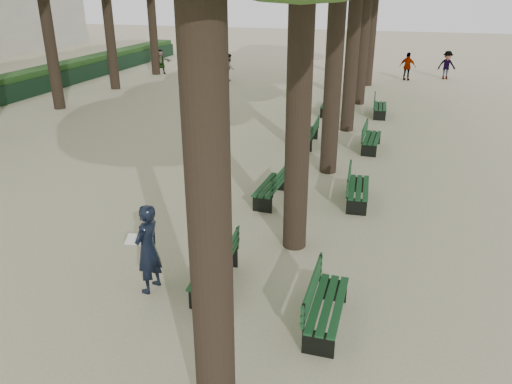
# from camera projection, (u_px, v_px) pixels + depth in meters

# --- Properties ---
(ground) EXTENTS (120.00, 120.00, 0.00)m
(ground) POSITION_uv_depth(u_px,v_px,m) (178.00, 311.00, 9.02)
(ground) COLOR #B5AC89
(ground) RESTS_ON ground
(bench_left_0) EXTENTS (0.70, 1.84, 0.92)m
(bench_left_0) POSITION_uv_depth(u_px,v_px,m) (215.00, 274.00, 9.66)
(bench_left_0) COLOR black
(bench_left_0) RESTS_ON ground
(bench_left_1) EXTENTS (0.66, 1.83, 0.92)m
(bench_left_1) POSITION_uv_depth(u_px,v_px,m) (271.00, 191.00, 13.51)
(bench_left_1) COLOR black
(bench_left_1) RESTS_ON ground
(bench_left_2) EXTENTS (0.64, 1.82, 0.92)m
(bench_left_2) POSITION_uv_depth(u_px,v_px,m) (308.00, 138.00, 18.19)
(bench_left_2) COLOR black
(bench_left_2) RESTS_ON ground
(bench_left_3) EXTENTS (0.61, 1.81, 0.92)m
(bench_left_3) POSITION_uv_depth(u_px,v_px,m) (328.00, 108.00, 22.53)
(bench_left_3) COLOR black
(bench_left_3) RESTS_ON ground
(bench_right_0) EXTENTS (0.57, 1.80, 0.92)m
(bench_right_0) POSITION_uv_depth(u_px,v_px,m) (326.00, 312.00, 8.54)
(bench_right_0) COLOR black
(bench_right_0) RESTS_ON ground
(bench_right_1) EXTENTS (0.68, 1.83, 0.92)m
(bench_right_1) POSITION_uv_depth(u_px,v_px,m) (358.00, 193.00, 13.37)
(bench_right_1) COLOR black
(bench_right_1) RESTS_ON ground
(bench_right_2) EXTENTS (0.61, 1.81, 0.92)m
(bench_right_2) POSITION_uv_depth(u_px,v_px,m) (371.00, 143.00, 17.64)
(bench_right_2) COLOR black
(bench_right_2) RESTS_ON ground
(bench_right_3) EXTENTS (0.66, 1.83, 0.92)m
(bench_right_3) POSITION_uv_depth(u_px,v_px,m) (380.00, 110.00, 22.17)
(bench_right_3) COLOR black
(bench_right_3) RESTS_ON ground
(man_with_map) EXTENTS (0.66, 0.76, 1.78)m
(man_with_map) POSITION_uv_depth(u_px,v_px,m) (148.00, 249.00, 9.33)
(man_with_map) COLOR black
(man_with_map) RESTS_ON ground
(pedestrian_d) EXTENTS (0.82, 0.41, 1.62)m
(pedestrian_d) POSITION_uv_depth(u_px,v_px,m) (360.00, 61.00, 32.38)
(pedestrian_d) COLOR #262628
(pedestrian_d) RESTS_ON ground
(pedestrian_a) EXTENTS (0.43, 0.82, 1.61)m
(pedestrian_a) POSITION_uv_depth(u_px,v_px,m) (229.00, 68.00, 29.90)
(pedestrian_a) COLOR #262628
(pedestrian_a) RESTS_ON ground
(pedestrian_c) EXTENTS (1.02, 0.60, 1.66)m
(pedestrian_c) POSITION_uv_depth(u_px,v_px,m) (408.00, 66.00, 30.16)
(pedestrian_c) COLOR #262628
(pedestrian_c) RESTS_ON ground
(pedestrian_e) EXTENTS (1.40, 0.94, 1.54)m
(pedestrian_e) POSITION_uv_depth(u_px,v_px,m) (161.00, 62.00, 32.38)
(pedestrian_e) COLOR #262628
(pedestrian_e) RESTS_ON ground
(pedestrian_b) EXTENTS (1.14, 0.59, 1.69)m
(pedestrian_b) POSITION_uv_depth(u_px,v_px,m) (447.00, 65.00, 30.53)
(pedestrian_b) COLOR #262628
(pedestrian_b) RESTS_ON ground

